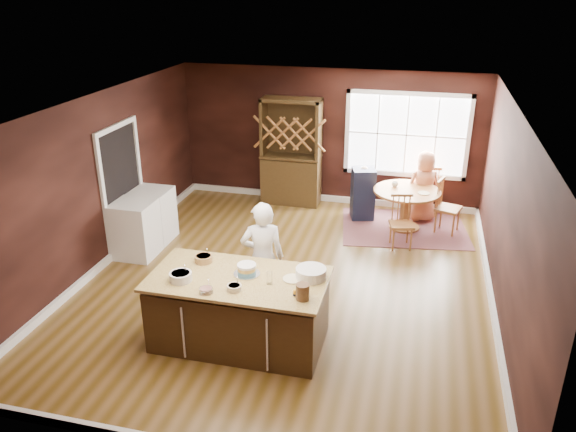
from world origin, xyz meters
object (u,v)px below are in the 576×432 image
object	(u,v)px
chair_south	(402,222)
dryer	(153,215)
kitchen_island	(239,311)
chair_east	(449,206)
toddler	(368,177)
seated_woman	(424,186)
layer_cake	(247,269)
chair_north	(427,189)
dining_table	(406,201)
high_chair	(363,193)
hutch	(291,152)
washer	(135,229)
baker	(263,258)

from	to	relation	value
chair_south	dryer	xyz separation A→B (m)	(-4.24, -0.71, -0.00)
kitchen_island	dryer	world-z (taller)	dryer
chair_east	dryer	xyz separation A→B (m)	(-5.01, -1.55, -0.04)
toddler	seated_woman	bearing A→B (deg)	7.24
dryer	layer_cake	bearing A→B (deg)	-44.01
chair_north	toddler	size ratio (longest dim) A/B	3.95
chair_east	dryer	bearing A→B (deg)	124.58
dining_table	high_chair	world-z (taller)	high_chair
seated_woman	hutch	size ratio (longest dim) A/B	0.63
kitchen_island	dining_table	distance (m)	4.46
washer	dryer	distance (m)	0.64
chair_south	high_chair	world-z (taller)	high_chair
dining_table	chair_east	distance (m)	0.75
baker	kitchen_island	bearing A→B (deg)	66.69
chair_north	dryer	world-z (taller)	chair_north
kitchen_island	chair_south	size ratio (longest dim) A/B	2.34
chair_east	washer	xyz separation A→B (m)	(-5.01, -2.19, -0.03)
toddler	washer	distance (m)	4.34
chair_east	dining_table	bearing A→B (deg)	108.81
chair_north	dryer	bearing A→B (deg)	17.52
chair_north	baker	bearing A→B (deg)	53.27
kitchen_island	washer	size ratio (longest dim) A/B	2.32
chair_east	high_chair	world-z (taller)	high_chair
chair_south	kitchen_island	bearing A→B (deg)	-132.52
layer_cake	chair_north	world-z (taller)	layer_cake
chair_north	toddler	world-z (taller)	chair_north
chair_north	toddler	xyz separation A→B (m)	(-1.11, -0.46, 0.30)
layer_cake	hutch	bearing A→B (deg)	96.95
kitchen_island	dryer	distance (m)	3.50
kitchen_island	washer	world-z (taller)	washer
toddler	hutch	bearing A→B (deg)	165.35
baker	chair_east	xyz separation A→B (m)	(2.51, 3.30, -0.30)
kitchen_island	hutch	xyz separation A→B (m)	(-0.50, 4.82, 0.63)
kitchen_island	dining_table	world-z (taller)	kitchen_island
hutch	kitchen_island	bearing A→B (deg)	-84.14
chair_east	chair_south	world-z (taller)	chair_east
hutch	dryer	xyz separation A→B (m)	(-1.93, -2.30, -0.61)
dining_table	dryer	distance (m)	4.53
toddler	dryer	bearing A→B (deg)	-151.78
chair_east	high_chair	distance (m)	1.60
dining_table	dryer	size ratio (longest dim) A/B	1.30
chair_east	seated_woman	size ratio (longest dim) A/B	0.75
kitchen_island	layer_cake	distance (m)	0.56
baker	toddler	bearing A→B (deg)	-122.55
dining_table	kitchen_island	bearing A→B (deg)	-114.40
high_chair	layer_cake	bearing A→B (deg)	-117.88
baker	high_chair	xyz separation A→B (m)	(0.93, 3.58, -0.29)
kitchen_island	hutch	world-z (taller)	hutch
seated_woman	washer	world-z (taller)	seated_woman
dining_table	chair_north	distance (m)	0.89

